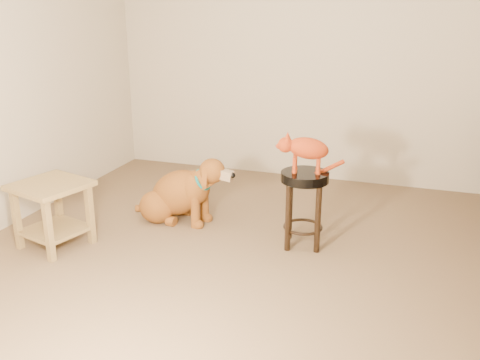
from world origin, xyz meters
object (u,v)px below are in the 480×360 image
(side_table, at_px, (52,205))
(tabby_kitten, at_px, (304,149))
(golden_retriever, at_px, (180,194))
(padded_stool, at_px, (304,194))

(side_table, relative_size, tabby_kitten, 1.22)
(golden_retriever, bearing_deg, tabby_kitten, -1.69)
(padded_stool, bearing_deg, golden_retriever, 172.40)
(padded_stool, relative_size, golden_retriever, 0.60)
(tabby_kitten, bearing_deg, golden_retriever, 161.90)
(padded_stool, bearing_deg, side_table, -160.87)
(padded_stool, distance_m, tabby_kitten, 0.35)
(padded_stool, bearing_deg, tabby_kitten, -175.35)
(padded_stool, height_order, golden_retriever, same)
(side_table, bearing_deg, padded_stool, 19.13)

